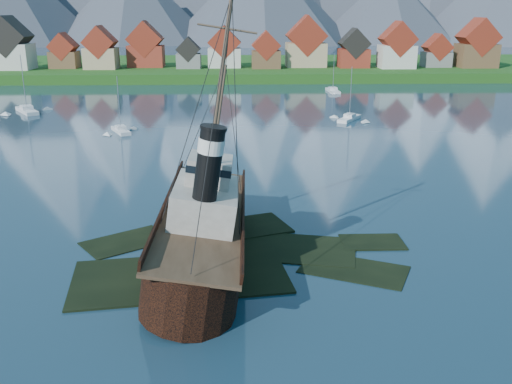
{
  "coord_description": "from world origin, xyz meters",
  "views": [
    {
      "loc": [
        1.89,
        -45.97,
        21.59
      ],
      "look_at": [
        3.68,
        6.0,
        5.0
      ],
      "focal_mm": 40.0,
      "sensor_mm": 36.0,
      "label": 1
    }
  ],
  "objects_px": {
    "sailboat_d": "(349,119)",
    "sailboat_e": "(333,91)",
    "sailboat_c": "(27,111)",
    "tugboat_wreck": "(198,222)",
    "sailboat_f": "(121,131)"
  },
  "relations": [
    {
      "from": "sailboat_d",
      "to": "sailboat_e",
      "type": "height_order",
      "value": "sailboat_d"
    },
    {
      "from": "sailboat_c",
      "to": "sailboat_d",
      "type": "xyz_separation_m",
      "value": [
        69.71,
        -11.71,
        -0.03
      ]
    },
    {
      "from": "tugboat_wreck",
      "to": "sailboat_d",
      "type": "bearing_deg",
      "value": 69.04
    },
    {
      "from": "sailboat_c",
      "to": "sailboat_f",
      "type": "xyz_separation_m",
      "value": [
        24.94,
        -22.46,
        -0.04
      ]
    },
    {
      "from": "sailboat_c",
      "to": "sailboat_e",
      "type": "relative_size",
      "value": 1.19
    },
    {
      "from": "tugboat_wreck",
      "to": "sailboat_d",
      "type": "distance_m",
      "value": 71.9
    },
    {
      "from": "sailboat_c",
      "to": "tugboat_wreck",
      "type": "bearing_deg",
      "value": -94.68
    },
    {
      "from": "sailboat_e",
      "to": "tugboat_wreck",
      "type": "bearing_deg",
      "value": -108.52
    },
    {
      "from": "sailboat_e",
      "to": "sailboat_c",
      "type": "bearing_deg",
      "value": -160.04
    },
    {
      "from": "sailboat_c",
      "to": "sailboat_f",
      "type": "distance_m",
      "value": 33.56
    },
    {
      "from": "sailboat_f",
      "to": "sailboat_e",
      "type": "bearing_deg",
      "value": 22.12
    },
    {
      "from": "tugboat_wreck",
      "to": "sailboat_e",
      "type": "height_order",
      "value": "tugboat_wreck"
    },
    {
      "from": "sailboat_c",
      "to": "sailboat_d",
      "type": "relative_size",
      "value": 1.15
    },
    {
      "from": "sailboat_c",
      "to": "sailboat_e",
      "type": "height_order",
      "value": "sailboat_c"
    },
    {
      "from": "sailboat_c",
      "to": "sailboat_e",
      "type": "bearing_deg",
      "value": -10.43
    }
  ]
}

